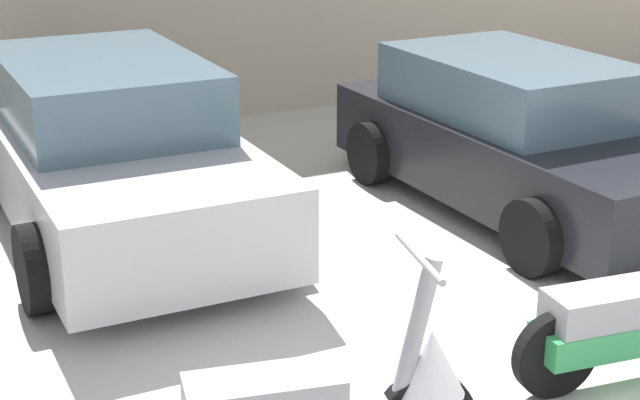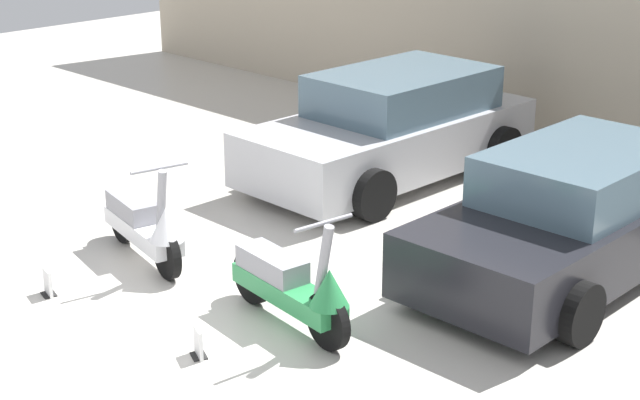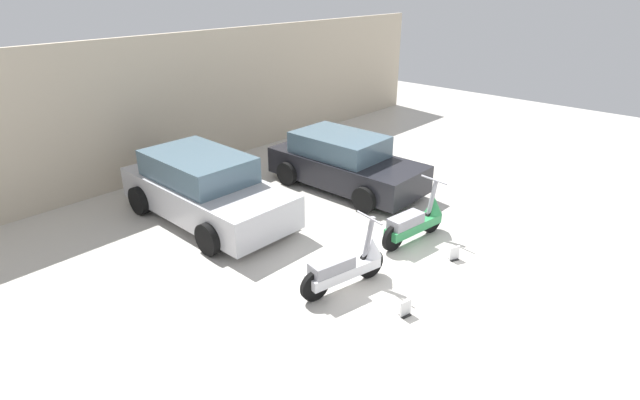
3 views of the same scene
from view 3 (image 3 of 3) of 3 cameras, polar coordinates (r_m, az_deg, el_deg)
The scene contains 8 objects.
ground_plane at distance 8.78m, azimuth 12.28°, elevation -8.07°, with size 28.00×28.00×0.00m, color beige.
wall_back at distance 13.07m, azimuth -16.37°, elevation 10.36°, with size 19.60×0.12×3.40m, color beige.
scooter_front_left at distance 8.03m, azimuth 3.14°, elevation -7.41°, with size 1.61×0.68×1.13m.
scooter_front_right at distance 9.58m, azimuth 10.95°, elevation -2.31°, with size 1.62×0.59×1.14m.
car_rear_left at distance 10.46m, azimuth -13.01°, elevation 1.29°, with size 1.97×4.00×1.35m.
car_rear_center at distance 11.77m, azimuth 2.81°, elevation 4.28°, with size 1.84×3.74×1.27m.
placard_near_left_scooter at distance 7.65m, azimuth 9.74°, elevation -12.18°, with size 0.20×0.16×0.26m.
placard_near_right_scooter at distance 9.20m, azimuth 15.08°, elevation -5.98°, with size 0.20×0.17×0.26m.
Camera 3 is at (-6.61, -3.50, 4.60)m, focal length 28.00 mm.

